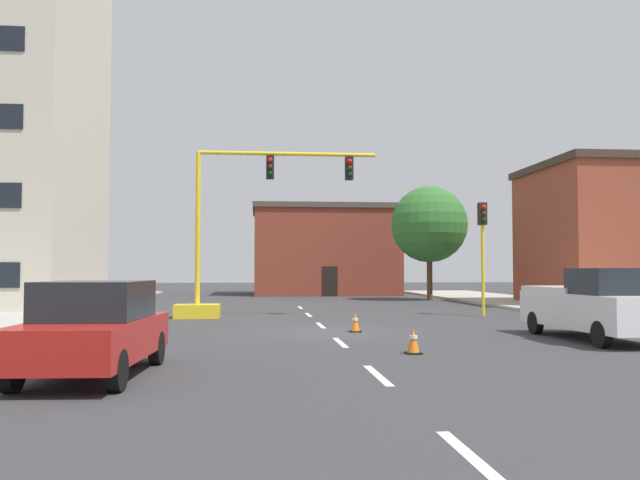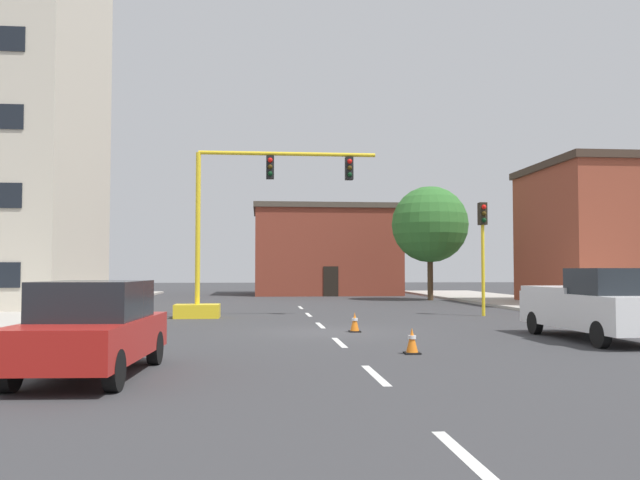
# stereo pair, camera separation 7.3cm
# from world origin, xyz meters

# --- Properties ---
(ground_plane) EXTENTS (160.00, 160.00, 0.00)m
(ground_plane) POSITION_xyz_m (0.00, 0.00, 0.00)
(ground_plane) COLOR #38383A
(sidewalk_right) EXTENTS (6.00, 56.00, 0.14)m
(sidewalk_right) POSITION_xyz_m (13.11, 8.00, 0.07)
(sidewalk_right) COLOR #B2ADA3
(sidewalk_right) RESTS_ON ground_plane
(lane_stripe_seg_0) EXTENTS (0.16, 2.40, 0.01)m
(lane_stripe_seg_0) POSITION_xyz_m (0.00, -14.00, 0.00)
(lane_stripe_seg_0) COLOR silver
(lane_stripe_seg_0) RESTS_ON ground_plane
(lane_stripe_seg_1) EXTENTS (0.16, 2.40, 0.01)m
(lane_stripe_seg_1) POSITION_xyz_m (0.00, -8.50, 0.00)
(lane_stripe_seg_1) COLOR silver
(lane_stripe_seg_1) RESTS_ON ground_plane
(lane_stripe_seg_2) EXTENTS (0.16, 2.40, 0.01)m
(lane_stripe_seg_2) POSITION_xyz_m (0.00, -3.00, 0.00)
(lane_stripe_seg_2) COLOR silver
(lane_stripe_seg_2) RESTS_ON ground_plane
(lane_stripe_seg_3) EXTENTS (0.16, 2.40, 0.01)m
(lane_stripe_seg_3) POSITION_xyz_m (0.00, 2.50, 0.00)
(lane_stripe_seg_3) COLOR silver
(lane_stripe_seg_3) RESTS_ON ground_plane
(lane_stripe_seg_4) EXTENTS (0.16, 2.40, 0.01)m
(lane_stripe_seg_4) POSITION_xyz_m (0.00, 8.00, 0.00)
(lane_stripe_seg_4) COLOR silver
(lane_stripe_seg_4) RESTS_ON ground_plane
(lane_stripe_seg_5) EXTENTS (0.16, 2.40, 0.01)m
(lane_stripe_seg_5) POSITION_xyz_m (0.00, 13.50, 0.00)
(lane_stripe_seg_5) COLOR silver
(lane_stripe_seg_5) RESTS_ON ground_plane
(building_brick_center) EXTENTS (11.33, 9.06, 6.94)m
(building_brick_center) POSITION_xyz_m (3.10, 31.91, 3.48)
(building_brick_center) COLOR brown
(building_brick_center) RESTS_ON ground_plane
(building_row_right) EXTENTS (11.48, 8.62, 7.83)m
(building_row_right) POSITION_xyz_m (18.89, 14.19, 3.93)
(building_row_right) COLOR brown
(building_row_right) RESTS_ON ground_plane
(traffic_signal_gantry) EXTENTS (8.22, 1.20, 6.83)m
(traffic_signal_gantry) POSITION_xyz_m (-3.63, 6.55, 2.19)
(traffic_signal_gantry) COLOR yellow
(traffic_signal_gantry) RESTS_ON ground_plane
(traffic_light_pole_right) EXTENTS (0.32, 0.47, 4.80)m
(traffic_light_pole_right) POSITION_xyz_m (7.30, 6.56, 3.53)
(traffic_light_pole_right) COLOR yellow
(traffic_light_pole_right) RESTS_ON ground_plane
(tree_right_far) EXTENTS (4.90, 4.90, 7.32)m
(tree_right_far) POSITION_xyz_m (8.78, 20.89, 4.86)
(tree_right_far) COLOR #4C3823
(tree_right_far) RESTS_ON ground_plane
(pickup_truck_white) EXTENTS (2.16, 5.46, 1.99)m
(pickup_truck_white) POSITION_xyz_m (7.16, -3.09, 0.97)
(pickup_truck_white) COLOR white
(pickup_truck_white) RESTS_ON ground_plane
(sedan_red_near_left) EXTENTS (2.10, 4.60, 1.74)m
(sedan_red_near_left) POSITION_xyz_m (-5.19, -8.18, 0.89)
(sedan_red_near_left) COLOR #B21E19
(sedan_red_near_left) RESTS_ON ground_plane
(traffic_cone_roadside_a) EXTENTS (0.36, 0.36, 0.61)m
(traffic_cone_roadside_a) POSITION_xyz_m (0.84, -0.07, 0.30)
(traffic_cone_roadside_a) COLOR black
(traffic_cone_roadside_a) RESTS_ON ground_plane
(traffic_cone_roadside_b) EXTENTS (0.36, 0.36, 0.60)m
(traffic_cone_roadside_b) POSITION_xyz_m (1.39, -5.53, 0.30)
(traffic_cone_roadside_b) COLOR black
(traffic_cone_roadside_b) RESTS_ON ground_plane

